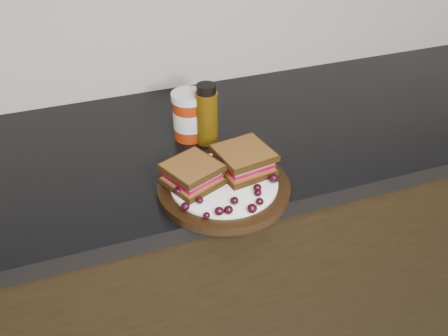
% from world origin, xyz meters
% --- Properties ---
extents(base_cabinets, '(3.96, 0.58, 0.86)m').
position_xyz_m(base_cabinets, '(0.00, 1.70, 0.43)').
color(base_cabinets, black).
rests_on(base_cabinets, ground_plane).
extents(countertop, '(3.98, 0.60, 0.04)m').
position_xyz_m(countertop, '(0.00, 1.70, 0.88)').
color(countertop, black).
rests_on(countertop, base_cabinets).
extents(plate, '(0.28, 0.28, 0.02)m').
position_xyz_m(plate, '(0.10, 1.48, 0.91)').
color(plate, black).
rests_on(plate, countertop).
extents(sandwich_left, '(0.13, 0.13, 0.05)m').
position_xyz_m(sandwich_left, '(0.04, 1.50, 0.95)').
color(sandwich_left, brown).
rests_on(sandwich_left, plate).
extents(sandwich_right, '(0.13, 0.13, 0.05)m').
position_xyz_m(sandwich_right, '(0.15, 1.51, 0.95)').
color(sandwich_right, brown).
rests_on(sandwich_right, plate).
extents(grape_0, '(0.02, 0.02, 0.02)m').
position_xyz_m(grape_0, '(-0.00, 1.42, 0.93)').
color(grape_0, black).
rests_on(grape_0, plate).
extents(grape_1, '(0.02, 0.02, 0.01)m').
position_xyz_m(grape_1, '(0.03, 1.43, 0.93)').
color(grape_1, black).
rests_on(grape_1, plate).
extents(grape_2, '(0.01, 0.01, 0.01)m').
position_xyz_m(grape_2, '(0.03, 1.39, 0.93)').
color(grape_2, black).
rests_on(grape_2, plate).
extents(grape_3, '(0.02, 0.02, 0.02)m').
position_xyz_m(grape_3, '(0.05, 1.39, 0.93)').
color(grape_3, black).
rests_on(grape_3, plate).
extents(grape_4, '(0.02, 0.02, 0.02)m').
position_xyz_m(grape_4, '(0.07, 1.38, 0.93)').
color(grape_4, black).
rests_on(grape_4, plate).
extents(grape_5, '(0.02, 0.02, 0.02)m').
position_xyz_m(grape_5, '(0.09, 1.41, 0.93)').
color(grape_5, black).
rests_on(grape_5, plate).
extents(grape_6, '(0.02, 0.02, 0.02)m').
position_xyz_m(grape_6, '(0.12, 1.37, 0.93)').
color(grape_6, black).
rests_on(grape_6, plate).
extents(grape_7, '(0.02, 0.02, 0.02)m').
position_xyz_m(grape_7, '(0.14, 1.39, 0.93)').
color(grape_7, black).
rests_on(grape_7, plate).
extents(grape_8, '(0.02, 0.02, 0.01)m').
position_xyz_m(grape_8, '(0.15, 1.42, 0.93)').
color(grape_8, black).
rests_on(grape_8, plate).
extents(grape_9, '(0.02, 0.02, 0.02)m').
position_xyz_m(grape_9, '(0.15, 1.43, 0.93)').
color(grape_9, black).
rests_on(grape_9, plate).
extents(grape_10, '(0.02, 0.02, 0.02)m').
position_xyz_m(grape_10, '(0.19, 1.45, 0.93)').
color(grape_10, black).
rests_on(grape_10, plate).
extents(grape_11, '(0.02, 0.02, 0.02)m').
position_xyz_m(grape_11, '(0.17, 1.47, 0.93)').
color(grape_11, black).
rests_on(grape_11, plate).
extents(grape_12, '(0.02, 0.02, 0.02)m').
position_xyz_m(grape_12, '(0.19, 1.48, 0.93)').
color(grape_12, black).
rests_on(grape_12, plate).
extents(grape_13, '(0.02, 0.02, 0.01)m').
position_xyz_m(grape_13, '(0.19, 1.51, 0.93)').
color(grape_13, black).
rests_on(grape_13, plate).
extents(grape_14, '(0.02, 0.02, 0.01)m').
position_xyz_m(grape_14, '(0.16, 1.54, 0.93)').
color(grape_14, black).
rests_on(grape_14, plate).
extents(grape_15, '(0.02, 0.02, 0.02)m').
position_xyz_m(grape_15, '(0.06, 1.52, 0.93)').
color(grape_15, black).
rests_on(grape_15, plate).
extents(grape_16, '(0.02, 0.02, 0.02)m').
position_xyz_m(grape_16, '(0.03, 1.52, 0.93)').
color(grape_16, black).
rests_on(grape_16, plate).
extents(grape_17, '(0.02, 0.02, 0.02)m').
position_xyz_m(grape_17, '(0.04, 1.50, 0.93)').
color(grape_17, black).
rests_on(grape_17, plate).
extents(grape_18, '(0.02, 0.02, 0.02)m').
position_xyz_m(grape_18, '(-0.00, 1.47, 0.93)').
color(grape_18, black).
rests_on(grape_18, plate).
extents(grape_19, '(0.02, 0.02, 0.02)m').
position_xyz_m(grape_19, '(0.01, 1.46, 0.93)').
color(grape_19, black).
rests_on(grape_19, plate).
extents(grape_20, '(0.02, 0.02, 0.02)m').
position_xyz_m(grape_20, '(0.05, 1.51, 0.93)').
color(grape_20, black).
rests_on(grape_20, plate).
extents(grape_21, '(0.02, 0.02, 0.01)m').
position_xyz_m(grape_21, '(0.05, 1.49, 0.93)').
color(grape_21, black).
rests_on(grape_21, plate).
extents(grape_22, '(0.02, 0.02, 0.02)m').
position_xyz_m(grape_22, '(0.04, 1.49, 0.93)').
color(grape_22, black).
rests_on(grape_22, plate).
extents(condiment_jar, '(0.10, 0.10, 0.12)m').
position_xyz_m(condiment_jar, '(0.09, 1.72, 0.96)').
color(condiment_jar, '#96250A').
rests_on(condiment_jar, countertop).
extents(oil_bottle, '(0.06, 0.06, 0.15)m').
position_xyz_m(oil_bottle, '(0.13, 1.68, 0.98)').
color(oil_bottle, '#493207').
rests_on(oil_bottle, countertop).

